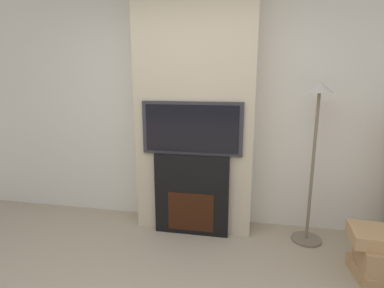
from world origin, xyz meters
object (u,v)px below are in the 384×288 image
television (192,128)px  floor_lamp (316,134)px  box_stack (383,256)px  fireplace (192,194)px

television → floor_lamp: (1.20, 0.05, -0.02)m
floor_lamp → television: bearing=-177.7°
floor_lamp → box_stack: size_ratio=3.15×
fireplace → box_stack: bearing=-15.9°
fireplace → floor_lamp: 1.39m
television → floor_lamp: 1.21m
fireplace → floor_lamp: bearing=2.2°
television → box_stack: (1.71, -0.48, -0.94)m
floor_lamp → box_stack: (0.50, -0.53, -0.92)m
fireplace → television: size_ratio=0.85×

